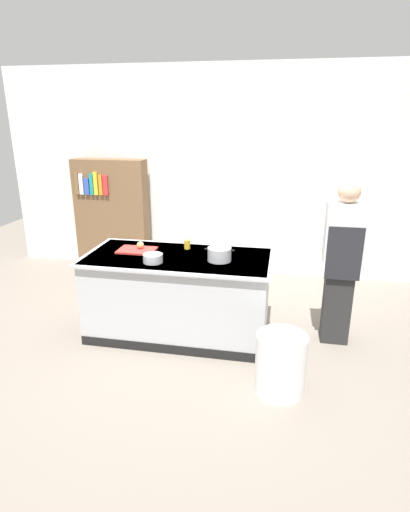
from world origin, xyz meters
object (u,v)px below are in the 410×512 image
(stock_pot, at_px, (219,254))
(juice_cup, at_px, (187,244))
(onion, at_px, (140,245))
(person_chef, at_px, (342,260))
(bookshelf, at_px, (112,216))
(trash_bin, at_px, (280,364))
(mixing_bowl, at_px, (153,258))

(stock_pot, height_order, juice_cup, stock_pot)
(juice_cup, bearing_deg, onion, -163.26)
(onion, bearing_deg, person_chef, 0.85)
(onion, height_order, juice_cup, juice_cup)
(onion, bearing_deg, bookshelf, 122.00)
(trash_bin, bearing_deg, juice_cup, 134.31)
(mixing_bowl, xyz_separation_m, person_chef, (1.87, 0.39, -0.03))
(bookshelf, bearing_deg, juice_cup, -44.82)
(stock_pot, distance_m, trash_bin, 1.24)
(onion, distance_m, trash_bin, 1.96)
(onion, relative_size, mixing_bowl, 0.39)
(person_chef, bearing_deg, mixing_bowl, 118.17)
(stock_pot, relative_size, person_chef, 0.18)
(juice_cup, height_order, bookshelf, bookshelf)
(stock_pot, bearing_deg, trash_bin, -49.54)
(bookshelf, bearing_deg, stock_pot, -43.53)
(trash_bin, bearing_deg, mixing_bowl, 155.36)
(trash_bin, height_order, bookshelf, bookshelf)
(juice_cup, bearing_deg, person_chef, -4.08)
(trash_bin, xyz_separation_m, bookshelf, (-2.62, 2.64, 0.58))
(stock_pot, relative_size, juice_cup, 3.07)
(bookshelf, bearing_deg, mixing_bowl, -57.28)
(juice_cup, bearing_deg, trash_bin, -45.69)
(trash_bin, relative_size, person_chef, 0.31)
(trash_bin, xyz_separation_m, person_chef, (0.55, 0.99, 0.64))
(mixing_bowl, height_order, bookshelf, bookshelf)
(person_chef, height_order, bookshelf, person_chef)
(stock_pot, xyz_separation_m, trash_bin, (0.67, -0.78, -0.70))
(onion, xyz_separation_m, person_chef, (2.13, 0.03, -0.05))
(stock_pot, distance_m, bookshelf, 2.70)
(onion, height_order, person_chef, person_chef)
(person_chef, bearing_deg, juice_cup, 102.41)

